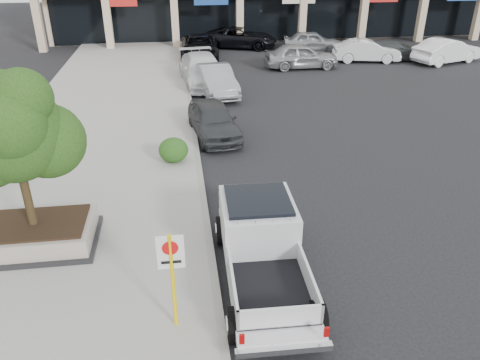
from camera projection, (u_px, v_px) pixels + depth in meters
name	position (u px, v px, depth m)	size (l,w,h in m)	color
ground	(265.00, 244.00, 13.05)	(120.00, 120.00, 0.00)	black
sidewalk	(93.00, 162.00, 17.63)	(8.00, 52.00, 0.15)	gray
curb	(197.00, 157.00, 18.11)	(0.20, 52.00, 0.15)	gray
planter	(36.00, 234.00, 12.62)	(3.20, 2.20, 0.68)	black
planter_tree	(19.00, 130.00, 11.42)	(2.90, 2.55, 4.00)	black
no_parking_sign	(172.00, 269.00, 9.43)	(0.55, 0.09, 2.30)	yellow
hedge	(173.00, 150.00, 17.31)	(1.10, 0.99, 0.94)	#204513
pickup_truck	(263.00, 251.00, 11.26)	(2.06, 5.57, 1.75)	silver
curb_car_a	(214.00, 120.00, 19.87)	(1.73, 4.30, 1.46)	#303336
curb_car_b	(216.00, 80.00, 25.34)	(1.64, 4.71, 1.55)	#919398
curb_car_c	(203.00, 70.00, 27.12)	(2.32, 5.71, 1.66)	silver
curb_car_d	(199.00, 47.00, 33.24)	(2.59, 5.61, 1.56)	black
lot_car_a	(301.00, 56.00, 30.51)	(1.91, 4.75, 1.62)	#979A9E
lot_car_b	(366.00, 51.00, 32.23)	(1.57, 4.51, 1.49)	silver
lot_car_c	(391.00, 49.00, 32.80)	(1.99, 4.89, 1.42)	#2E3233
lot_car_d	(240.00, 37.00, 36.36)	(2.60, 5.64, 1.57)	black
lot_car_e	(312.00, 41.00, 35.22)	(1.76, 4.37, 1.49)	#9A9EA2
lot_car_f	(447.00, 51.00, 31.87)	(1.73, 4.96, 1.64)	white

